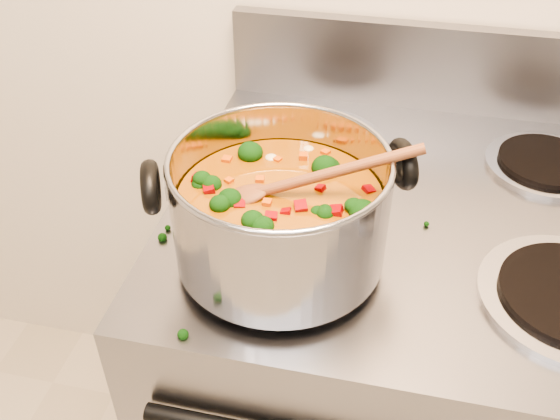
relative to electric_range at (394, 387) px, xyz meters
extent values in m
cube|color=gray|center=(0.00, 0.00, -0.01)|extent=(0.78, 0.67, 0.92)
cube|color=gray|center=(0.00, 0.31, 0.53)|extent=(0.78, 0.03, 0.16)
cylinder|color=#A5A5AD|center=(-0.18, -0.16, 0.46)|extent=(0.23, 0.23, 0.01)
cylinder|color=black|center=(-0.18, -0.16, 0.46)|extent=(0.18, 0.18, 0.01)
cylinder|color=#A5A5AD|center=(-0.18, 0.15, 0.46)|extent=(0.19, 0.19, 0.01)
cylinder|color=black|center=(-0.18, 0.15, 0.46)|extent=(0.15, 0.15, 0.01)
cylinder|color=#A5A5AD|center=(0.18, 0.15, 0.46)|extent=(0.19, 0.19, 0.01)
cylinder|color=black|center=(0.18, 0.15, 0.46)|extent=(0.15, 0.15, 0.01)
cylinder|color=#98989F|center=(-0.19, -0.16, 0.55)|extent=(0.28, 0.28, 0.15)
torus|color=#98989F|center=(-0.19, -0.16, 0.62)|extent=(0.28, 0.28, 0.01)
cylinder|color=#7A520B|center=(-0.19, -0.16, 0.52)|extent=(0.26, 0.26, 0.10)
torus|color=black|center=(-0.34, -0.22, 0.60)|extent=(0.05, 0.08, 0.08)
torus|color=black|center=(-0.05, -0.11, 0.60)|extent=(0.05, 0.08, 0.08)
ellipsoid|color=black|center=(-0.29, -0.18, 0.57)|extent=(0.04, 0.04, 0.03)
ellipsoid|color=black|center=(-0.13, -0.18, 0.57)|extent=(0.04, 0.04, 0.03)
ellipsoid|color=black|center=(-0.21, -0.06, 0.57)|extent=(0.04, 0.04, 0.03)
ellipsoid|color=black|center=(-0.25, -0.07, 0.57)|extent=(0.04, 0.04, 0.03)
ellipsoid|color=black|center=(-0.21, -0.09, 0.57)|extent=(0.04, 0.04, 0.03)
ellipsoid|color=black|center=(-0.13, -0.26, 0.57)|extent=(0.04, 0.04, 0.03)
ellipsoid|color=black|center=(-0.11, -0.25, 0.57)|extent=(0.04, 0.04, 0.03)
ellipsoid|color=maroon|center=(-0.28, -0.16, 0.57)|extent=(0.01, 0.01, 0.01)
ellipsoid|color=maroon|center=(-0.21, -0.27, 0.57)|extent=(0.01, 0.01, 0.01)
ellipsoid|color=maroon|center=(-0.09, -0.17, 0.57)|extent=(0.01, 0.01, 0.01)
ellipsoid|color=maroon|center=(-0.14, -0.17, 0.57)|extent=(0.01, 0.01, 0.01)
ellipsoid|color=maroon|center=(-0.22, -0.08, 0.57)|extent=(0.01, 0.01, 0.01)
ellipsoid|color=maroon|center=(-0.15, -0.27, 0.57)|extent=(0.01, 0.01, 0.01)
ellipsoid|color=maroon|center=(-0.27, -0.24, 0.57)|extent=(0.01, 0.01, 0.01)
ellipsoid|color=maroon|center=(-0.24, -0.07, 0.57)|extent=(0.01, 0.01, 0.01)
ellipsoid|color=maroon|center=(-0.10, -0.12, 0.57)|extent=(0.01, 0.01, 0.01)
ellipsoid|color=maroon|center=(-0.19, -0.26, 0.57)|extent=(0.01, 0.01, 0.01)
ellipsoid|color=maroon|center=(-0.27, -0.22, 0.57)|extent=(0.01, 0.01, 0.01)
ellipsoid|color=maroon|center=(-0.22, -0.21, 0.57)|extent=(0.01, 0.01, 0.01)
ellipsoid|color=#BF4A0A|center=(-0.13, -0.11, 0.57)|extent=(0.01, 0.01, 0.01)
ellipsoid|color=#BF4A0A|center=(-0.16, -0.08, 0.57)|extent=(0.01, 0.01, 0.01)
ellipsoid|color=#BF4A0A|center=(-0.18, -0.27, 0.57)|extent=(0.01, 0.01, 0.01)
ellipsoid|color=#BF4A0A|center=(-0.26, -0.20, 0.57)|extent=(0.01, 0.01, 0.01)
ellipsoid|color=#BF4A0A|center=(-0.11, -0.22, 0.57)|extent=(0.01, 0.01, 0.01)
ellipsoid|color=#BF4A0A|center=(-0.22, -0.07, 0.57)|extent=(0.01, 0.01, 0.01)
ellipsoid|color=#BF4A0A|center=(-0.25, -0.23, 0.57)|extent=(0.01, 0.01, 0.01)
ellipsoid|color=#BF4A0A|center=(-0.18, -0.22, 0.57)|extent=(0.01, 0.01, 0.01)
ellipsoid|color=#BF4A0A|center=(-0.25, -0.11, 0.57)|extent=(0.01, 0.01, 0.01)
ellipsoid|color=beige|center=(-0.15, -0.19, 0.57)|extent=(0.02, 0.02, 0.01)
ellipsoid|color=beige|center=(-0.16, -0.19, 0.57)|extent=(0.02, 0.02, 0.01)
ellipsoid|color=beige|center=(-0.21, -0.26, 0.57)|extent=(0.02, 0.02, 0.01)
ellipsoid|color=beige|center=(-0.19, -0.06, 0.57)|extent=(0.02, 0.02, 0.01)
ellipsoid|color=beige|center=(-0.12, -0.24, 0.57)|extent=(0.02, 0.02, 0.01)
ellipsoid|color=beige|center=(-0.13, -0.07, 0.57)|extent=(0.02, 0.02, 0.01)
ellipsoid|color=brown|center=(-0.24, -0.17, 0.56)|extent=(0.07, 0.05, 0.04)
cylinder|color=brown|center=(-0.13, -0.15, 0.60)|extent=(0.22, 0.06, 0.09)
ellipsoid|color=black|center=(-0.31, -0.31, 0.46)|extent=(0.01, 0.01, 0.01)
ellipsoid|color=black|center=(-0.31, 0.00, 0.46)|extent=(0.01, 0.01, 0.01)
ellipsoid|color=black|center=(-0.03, -0.19, 0.46)|extent=(0.01, 0.01, 0.01)
ellipsoid|color=black|center=(-0.33, -0.28, 0.46)|extent=(0.01, 0.01, 0.01)
ellipsoid|color=black|center=(-0.04, -0.02, 0.46)|extent=(0.01, 0.01, 0.01)
camera|label=1|loc=(-0.06, -0.77, 1.04)|focal=40.00mm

